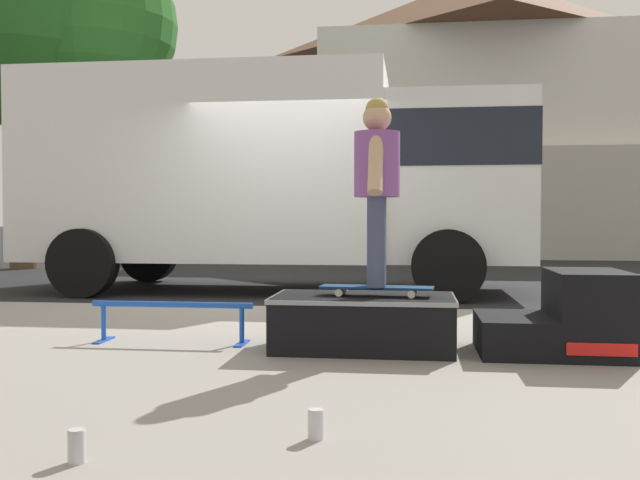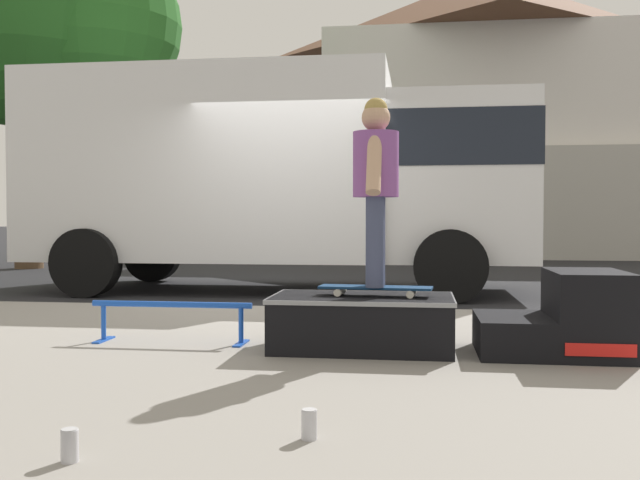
# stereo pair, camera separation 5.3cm
# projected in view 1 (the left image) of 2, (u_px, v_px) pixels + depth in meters

# --- Properties ---
(ground_plane) EXTENTS (140.00, 140.00, 0.00)m
(ground_plane) POSITION_uv_depth(u_px,v_px,m) (270.00, 311.00, 7.89)
(ground_plane) COLOR black
(sidewalk_slab) EXTENTS (50.00, 5.00, 0.12)m
(sidewalk_slab) POSITION_uv_depth(u_px,v_px,m) (185.00, 359.00, 4.91)
(sidewalk_slab) COLOR gray
(sidewalk_slab) RESTS_ON ground
(skate_box) EXTENTS (1.26, 0.72, 0.38)m
(skate_box) POSITION_uv_depth(u_px,v_px,m) (364.00, 321.00, 4.94)
(skate_box) COLOR black
(skate_box) RESTS_ON sidewalk_slab
(kicker_ramp) EXTENTS (0.97, 0.73, 0.57)m
(kicker_ramp) POSITION_uv_depth(u_px,v_px,m) (565.00, 320.00, 4.77)
(kicker_ramp) COLOR black
(kicker_ramp) RESTS_ON sidewalk_slab
(grind_rail) EXTENTS (1.21, 0.28, 0.30)m
(grind_rail) POSITION_uv_depth(u_px,v_px,m) (172.00, 313.00, 5.21)
(grind_rail) COLOR blue
(grind_rail) RESTS_ON sidewalk_slab
(skateboard) EXTENTS (0.79, 0.27, 0.07)m
(skateboard) POSITION_uv_depth(u_px,v_px,m) (377.00, 288.00, 4.92)
(skateboard) COLOR navy
(skateboard) RESTS_ON skate_box
(skater_kid) EXTENTS (0.32, 0.67, 1.30)m
(skater_kid) POSITION_uv_depth(u_px,v_px,m) (377.00, 176.00, 4.90)
(skater_kid) COLOR #3F4766
(skater_kid) RESTS_ON skateboard
(soda_can) EXTENTS (0.07, 0.07, 0.13)m
(soda_can) POSITION_uv_depth(u_px,v_px,m) (316.00, 424.00, 2.94)
(soda_can) COLOR silver
(soda_can) RESTS_ON sidewalk_slab
(soda_can_b) EXTENTS (0.07, 0.07, 0.13)m
(soda_can_b) POSITION_uv_depth(u_px,v_px,m) (77.00, 446.00, 2.66)
(soda_can_b) COLOR silver
(soda_can_b) RESTS_ON sidewalk_slab
(box_truck) EXTENTS (6.91, 2.63, 3.05)m
(box_truck) POSITION_uv_depth(u_px,v_px,m) (278.00, 171.00, 10.06)
(box_truck) COLOR white
(box_truck) RESTS_ON ground
(street_tree_main) EXTENTS (5.88, 5.34, 8.23)m
(street_tree_main) POSITION_uv_depth(u_px,v_px,m) (35.00, 2.00, 14.32)
(street_tree_main) COLOR brown
(street_tree_main) RESTS_ON ground
(house_behind) EXTENTS (9.54, 8.22, 8.40)m
(house_behind) POSITION_uv_depth(u_px,v_px,m) (480.00, 112.00, 21.53)
(house_behind) COLOR silver
(house_behind) RESTS_ON ground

